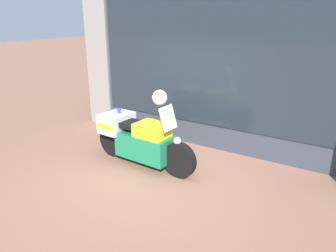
# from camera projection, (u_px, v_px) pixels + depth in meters

# --- Properties ---
(ground_plane) EXTENTS (60.00, 60.00, 0.00)m
(ground_plane) POSITION_uv_depth(u_px,v_px,m) (153.00, 176.00, 6.13)
(ground_plane) COLOR #8E604C
(shop_building) EXTENTS (6.70, 0.55, 3.95)m
(shop_building) POSITION_uv_depth(u_px,v_px,m) (190.00, 56.00, 7.25)
(shop_building) COLOR #333842
(shop_building) RESTS_ON ground
(window_display) EXTENTS (5.53, 0.30, 1.83)m
(window_display) POSITION_uv_depth(u_px,v_px,m) (214.00, 126.00, 7.45)
(window_display) COLOR slate
(window_display) RESTS_ON ground
(paramedic_motorcycle) EXTENTS (2.34, 0.69, 1.32)m
(paramedic_motorcycle) POSITION_uv_depth(u_px,v_px,m) (139.00, 138.00, 6.44)
(paramedic_motorcycle) COLOR black
(paramedic_motorcycle) RESTS_ON ground
(white_helmet) EXTENTS (0.27, 0.27, 0.27)m
(white_helmet) POSITION_uv_depth(u_px,v_px,m) (160.00, 97.00, 5.86)
(white_helmet) COLOR white
(white_helmet) RESTS_ON paramedic_motorcycle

